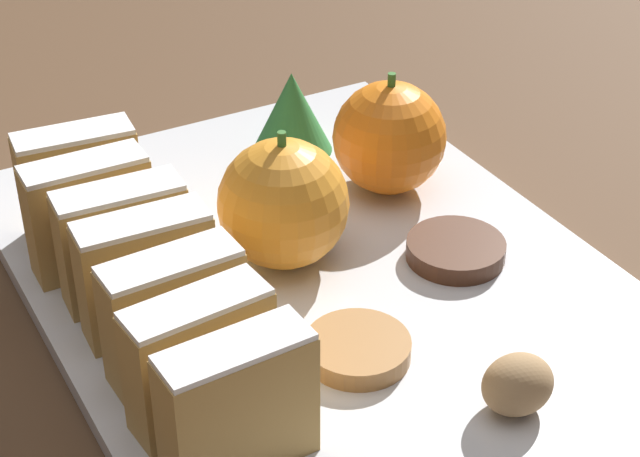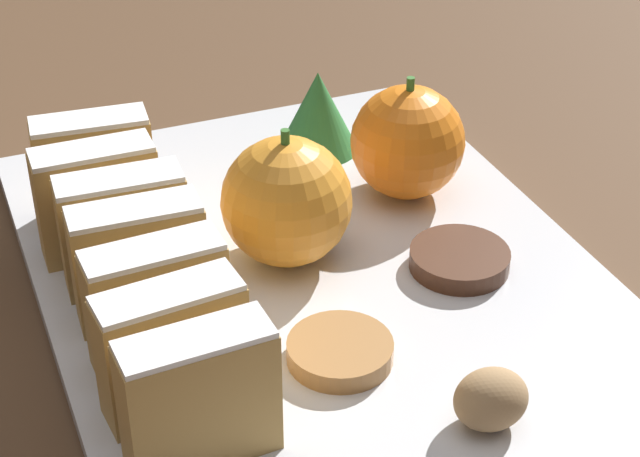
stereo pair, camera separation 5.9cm
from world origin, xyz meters
The scene contains 15 objects.
ground_plane centered at (0.00, 0.00, 0.00)m, with size 6.00×6.00×0.00m, color #513823.
serving_platter centered at (0.00, 0.00, 0.01)m, with size 0.31×0.41×0.01m.
stollen_slice_front centered at (-0.10, -0.11, 0.05)m, with size 0.07×0.03×0.07m.
stollen_slice_second centered at (-0.11, -0.08, 0.05)m, with size 0.07×0.03×0.07m.
stollen_slice_third centered at (-0.10, -0.04, 0.05)m, with size 0.07×0.03×0.07m.
stollen_slice_fourth centered at (-0.10, 0.00, 0.05)m, with size 0.07×0.03×0.07m.
stollen_slice_fifth centered at (-0.10, 0.03, 0.05)m, with size 0.07×0.03×0.07m.
stollen_slice_sixth centered at (-0.11, 0.07, 0.05)m, with size 0.07×0.03×0.07m.
stollen_slice_back centered at (-0.10, 0.11, 0.05)m, with size 0.07×0.03×0.07m.
orange_near centered at (-0.01, 0.02, 0.05)m, with size 0.08×0.08×0.08m.
orange_far centered at (0.08, 0.06, 0.05)m, with size 0.07×0.07×0.08m.
walnut centered at (0.03, -0.14, 0.03)m, with size 0.04×0.03×0.03m.
chocolate_cookie centered at (0.08, -0.03, 0.02)m, with size 0.06×0.06×0.01m.
gingerbread_cookie centered at (-0.02, -0.08, 0.02)m, with size 0.05×0.05×0.01m.
evergreen_sprig centered at (0.05, 0.14, 0.04)m, with size 0.05×0.05×0.06m.
Camera 2 is at (-0.19, -0.46, 0.37)m, focal length 60.00 mm.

